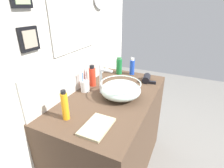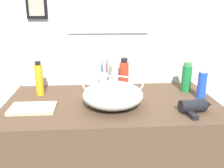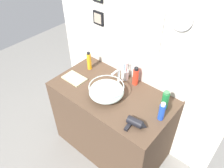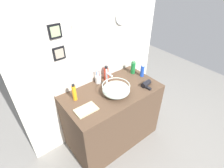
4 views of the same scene
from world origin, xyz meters
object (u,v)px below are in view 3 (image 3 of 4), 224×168
Objects in this scene: toothbrush_cup at (125,74)px; lotion_bottle at (136,76)px; soap_dispenser at (165,100)px; shampoo_bottle at (89,61)px; glass_bowl_sink at (107,91)px; spray_bottle at (162,112)px; hand_towel at (74,78)px; faucet at (118,76)px; hair_drier at (136,123)px.

toothbrush_cup is 0.13m from lotion_bottle.
soap_dispenser is 0.90m from shampoo_bottle.
toothbrush_cup reaches higher than lotion_bottle.
soap_dispenser is at bearing -14.91° from lotion_bottle.
spray_bottle reaches higher than glass_bowl_sink.
glass_bowl_sink is at bearing 2.59° from hand_towel.
hand_towel is at bearing -177.41° from glass_bowl_sink.
soap_dispenser reaches higher than hand_towel.
glass_bowl_sink is at bearing -25.88° from shampoo_bottle.
hair_drier is at bearing -34.08° from faucet.
shampoo_bottle is at bearing 154.12° from glass_bowl_sink.
hand_towel is (0.00, -0.22, -0.09)m from shampoo_bottle.
faucet is at bearing 145.92° from hair_drier.
hand_towel is at bearing -146.77° from lotion_bottle.
soap_dispenser is at bearing 14.78° from hand_towel.
toothbrush_cup reaches higher than spray_bottle.
hand_towel is at bearing -88.74° from shampoo_bottle.
lotion_bottle is at bearing 58.51° from faucet.
soap_dispenser is 0.79× the size of hand_towel.
shampoo_bottle is at bearing 91.26° from hand_towel.
faucet is 0.18m from toothbrush_cup.
lotion_bottle is 0.84× the size of hand_towel.
glass_bowl_sink is at bearing 165.07° from hair_drier.
faucet is 1.36× the size of soap_dispenser.
soap_dispenser is at bearing 108.29° from spray_bottle.
lotion_bottle is at bearing 165.09° from soap_dispenser.
faucet reaches higher than spray_bottle.
lotion_bottle reaches higher than hand_towel.
soap_dispenser is (0.47, 0.05, -0.05)m from faucet.
spray_bottle is at bearing -71.71° from soap_dispenser.
hair_drier is 0.91× the size of lotion_bottle.
soap_dispenser is at bearing 78.09° from hair_drier.
shampoo_bottle is 0.24m from hand_towel.
hand_towel is at bearing 173.86° from hair_drier.
toothbrush_cup is 1.13× the size of soap_dispenser.
faucet reaches higher than toothbrush_cup.
faucet is at bearing 90.00° from glass_bowl_sink.
glass_bowl_sink reaches higher than hair_drier.
hand_towel is at bearing -165.22° from soap_dispenser.
faucet is 1.40× the size of hair_drier.
shampoo_bottle is (-0.42, 0.04, -0.04)m from faucet.
glass_bowl_sink is 1.75× the size of soap_dispenser.
hair_drier is 0.53m from lotion_bottle.
spray_bottle is 0.94m from hand_towel.
glass_bowl_sink is 1.38× the size of hand_towel.
soap_dispenser is at bearing 24.63° from glass_bowl_sink.
hair_drier is at bearing -44.05° from toothbrush_cup.
toothbrush_cup is (-0.03, 0.32, -0.01)m from glass_bowl_sink.
toothbrush_cup is (-0.03, 0.15, -0.09)m from faucet.
toothbrush_cup is 0.89× the size of hand_towel.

